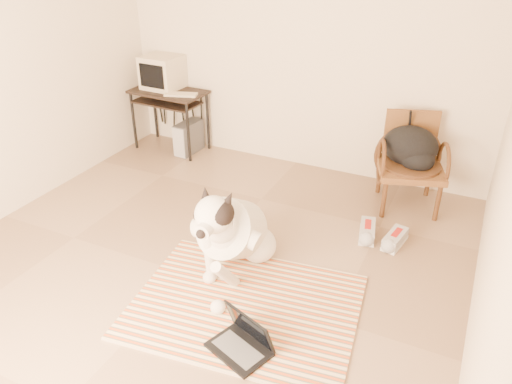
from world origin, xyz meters
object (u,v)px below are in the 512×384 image
Objects in this scene: crt_monitor at (162,72)px; backpack at (411,148)px; pc_tower at (189,138)px; dog at (233,232)px; rattan_chair at (410,162)px; computer_desk at (168,99)px; laptop at (243,340)px.

crt_monitor is 0.84× the size of backpack.
backpack reaches higher than pc_tower.
dog is 2.32m from pc_tower.
dog is 1.34× the size of rattan_chair.
backpack is (2.75, -0.11, -0.04)m from computer_desk.
dog is at bearing -121.36° from backpack.
dog is at bearing -44.87° from computer_desk.
pc_tower is (-1.97, 2.47, 0.10)m from laptop.
laptop is 0.52× the size of computer_desk.
laptop is 1.06× the size of crt_monitor.
dog is 2.90× the size of pc_tower.
laptop is 1.12× the size of pc_tower.
computer_desk is at bearing 177.61° from rattan_chair.
dog is 1.34× the size of computer_desk.
crt_monitor is at bearing 132.21° from laptop.
pc_tower is at bearing -13.24° from crt_monitor.
backpack is (2.86, -0.20, -0.32)m from crt_monitor.
computer_desk is 2.75m from backpack.
backpack is (-0.01, 0.00, 0.13)m from rattan_chair.
laptop is at bearing -48.21° from computer_desk.
pc_tower is at bearing 0.20° from computer_desk.
laptop is at bearing -47.79° from crt_monitor.
crt_monitor is (-0.11, 0.08, 0.28)m from computer_desk.
pc_tower is (0.24, 0.00, -0.43)m from computer_desk.
laptop is 0.90× the size of backpack.
pc_tower is 2.54m from backpack.
dog is 0.89m from laptop.
crt_monitor reaches higher than pc_tower.
dog is 1.93m from backpack.
dog is at bearing -49.11° from pc_tower.
dog is 2.75× the size of crt_monitor.
crt_monitor is 0.49× the size of rattan_chair.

